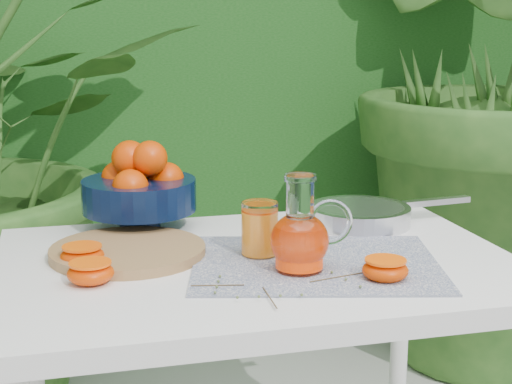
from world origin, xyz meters
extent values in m
cube|color=#194F16|center=(0.00, 2.20, 1.25)|extent=(8.00, 1.20, 2.50)
imported|color=#27541D|center=(0.92, 1.17, 1.08)|extent=(2.65, 2.65, 2.17)
cube|color=white|center=(-0.14, 0.08, 0.73)|extent=(1.00, 0.70, 0.04)
cylinder|color=white|center=(0.31, 0.38, 0.35)|extent=(0.04, 0.04, 0.71)
cube|color=#0E1F4E|center=(-0.05, 0.02, 0.75)|extent=(0.54, 0.46, 0.00)
cylinder|color=olive|center=(-0.39, 0.17, 0.76)|extent=(0.39, 0.39, 0.02)
cylinder|color=black|center=(-0.34, 0.37, 0.77)|extent=(0.12, 0.12, 0.04)
cylinder|color=black|center=(-0.34, 0.37, 0.83)|extent=(0.33, 0.33, 0.07)
sphere|color=#E44F02|center=(-0.38, 0.42, 0.86)|extent=(0.10, 0.10, 0.08)
sphere|color=#E44F02|center=(-0.28, 0.38, 0.86)|extent=(0.10, 0.10, 0.08)
sphere|color=#E44F02|center=(-0.37, 0.32, 0.86)|extent=(0.10, 0.10, 0.08)
sphere|color=#E44F02|center=(-0.32, 0.43, 0.86)|extent=(0.10, 0.10, 0.08)
sphere|color=#E44F02|center=(-0.36, 0.38, 0.91)|extent=(0.11, 0.11, 0.08)
sphere|color=#E44F02|center=(-0.32, 0.35, 0.91)|extent=(0.10, 0.10, 0.08)
cylinder|color=white|center=(-0.09, -0.01, 0.76)|extent=(0.10, 0.10, 0.01)
ellipsoid|color=white|center=(-0.09, -0.01, 0.81)|extent=(0.12, 0.12, 0.10)
cylinder|color=white|center=(-0.09, -0.01, 0.89)|extent=(0.06, 0.06, 0.07)
cylinder|color=white|center=(-0.09, -0.01, 0.93)|extent=(0.06, 0.06, 0.01)
torus|color=white|center=(-0.03, -0.02, 0.84)|extent=(0.09, 0.02, 0.09)
cylinder|color=red|center=(-0.09, -0.01, 0.80)|extent=(0.10, 0.10, 0.08)
cylinder|color=white|center=(-0.14, 0.10, 0.81)|extent=(0.07, 0.07, 0.11)
cylinder|color=orange|center=(-0.14, 0.10, 0.80)|extent=(0.07, 0.07, 0.08)
cylinder|color=#FF4007|center=(-0.14, 0.10, 0.84)|extent=(0.06, 0.06, 0.00)
cylinder|color=silver|center=(0.14, 0.28, 0.77)|extent=(0.26, 0.26, 0.04)
cylinder|color=silver|center=(0.14, 0.28, 0.79)|extent=(0.22, 0.22, 0.01)
cube|color=silver|center=(0.34, 0.30, 0.79)|extent=(0.18, 0.04, 0.01)
ellipsoid|color=#E44F02|center=(-0.47, 0.02, 0.77)|extent=(0.09, 0.09, 0.04)
cylinder|color=#FF4007|center=(-0.47, 0.02, 0.79)|extent=(0.08, 0.08, 0.00)
ellipsoid|color=#E44F02|center=(-0.48, 0.13, 0.77)|extent=(0.09, 0.09, 0.04)
cylinder|color=#FF4007|center=(-0.48, 0.13, 0.79)|extent=(0.08, 0.08, 0.00)
ellipsoid|color=#E44F02|center=(0.04, -0.09, 0.77)|extent=(0.09, 0.09, 0.04)
cylinder|color=#FF4007|center=(0.04, -0.09, 0.79)|extent=(0.08, 0.08, 0.00)
cylinder|color=brown|center=(-0.18, -0.14, 0.76)|extent=(0.01, 0.10, 0.00)
sphere|color=#536334|center=(-0.24, -0.14, 0.76)|extent=(0.01, 0.01, 0.01)
sphere|color=#536334|center=(-0.20, -0.14, 0.76)|extent=(0.01, 0.01, 0.01)
sphere|color=#536334|center=(-0.17, -0.15, 0.76)|extent=(0.01, 0.01, 0.01)
sphere|color=#536334|center=(-0.13, -0.15, 0.76)|extent=(0.01, 0.01, 0.01)
cylinder|color=brown|center=(-0.04, -0.07, 0.76)|extent=(0.12, 0.03, 0.00)
sphere|color=#536334|center=(-0.05, -0.01, 0.76)|extent=(0.01, 0.01, 0.01)
sphere|color=#536334|center=(-0.04, -0.05, 0.76)|extent=(0.01, 0.01, 0.01)
sphere|color=#536334|center=(-0.03, -0.09, 0.76)|extent=(0.01, 0.01, 0.01)
sphere|color=#536334|center=(-0.02, -0.14, 0.76)|extent=(0.01, 0.01, 0.01)
cylinder|color=brown|center=(-0.26, -0.06, 0.76)|extent=(0.09, 0.02, 0.00)
sphere|color=#536334|center=(-0.27, -0.10, 0.76)|extent=(0.01, 0.01, 0.01)
sphere|color=#536334|center=(-0.26, -0.08, 0.76)|extent=(0.01, 0.01, 0.01)
sphere|color=#536334|center=(-0.25, -0.05, 0.76)|extent=(0.01, 0.01, 0.01)
sphere|color=#536334|center=(-0.24, -0.02, 0.76)|extent=(0.01, 0.01, 0.01)
camera|label=1|loc=(-0.51, -1.34, 1.22)|focal=55.00mm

